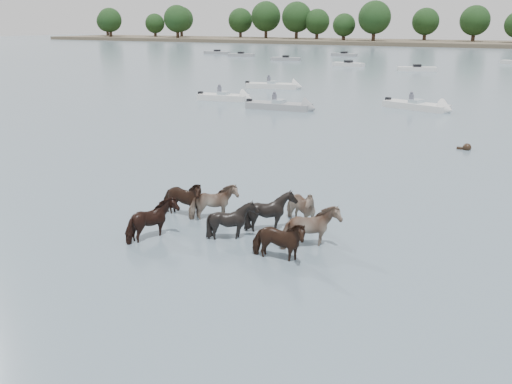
% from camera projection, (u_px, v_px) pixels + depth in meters
% --- Properties ---
extents(ground, '(400.00, 400.00, 0.00)m').
position_uv_depth(ground, '(179.00, 221.00, 18.66)').
color(ground, slate).
rests_on(ground, ground).
extents(shoreline, '(160.00, 30.00, 1.00)m').
position_uv_depth(shoreline, '(269.00, 40.00, 176.52)').
color(shoreline, '#4C4233').
rests_on(shoreline, ground).
extents(pony_herd, '(6.76, 4.87, 1.50)m').
position_uv_depth(pony_herd, '(241.00, 218.00, 17.45)').
color(pony_herd, black).
rests_on(pony_herd, ground).
extents(swimming_pony, '(0.72, 0.44, 0.44)m').
position_uv_depth(swimming_pony, '(466.00, 148.00, 29.01)').
color(swimming_pony, black).
rests_on(swimming_pony, ground).
extents(motorboat_a, '(4.96, 2.31, 1.92)m').
position_uv_depth(motorboat_a, '(232.00, 98.00, 46.85)').
color(motorboat_a, silver).
rests_on(motorboat_a, ground).
extents(motorboat_b, '(5.62, 1.99, 1.92)m').
position_uv_depth(motorboat_b, '(288.00, 107.00, 42.01)').
color(motorboat_b, gray).
rests_on(motorboat_b, ground).
extents(motorboat_c, '(5.69, 3.27, 1.92)m').
position_uv_depth(motorboat_c, '(425.00, 107.00, 41.80)').
color(motorboat_c, silver).
rests_on(motorboat_c, ground).
extents(motorboat_f, '(5.81, 2.88, 1.92)m').
position_uv_depth(motorboat_f, '(280.00, 86.00, 55.21)').
color(motorboat_f, silver).
rests_on(motorboat_f, ground).
extents(distant_flotilla, '(104.04, 28.94, 0.93)m').
position_uv_depth(distant_flotilla, '(477.00, 63.00, 84.57)').
color(distant_flotilla, gray).
rests_on(distant_flotilla, ground).
extents(treeline, '(150.10, 23.13, 12.49)m').
position_uv_depth(treeline, '(266.00, 20.00, 176.13)').
color(treeline, '#382619').
rests_on(treeline, ground).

